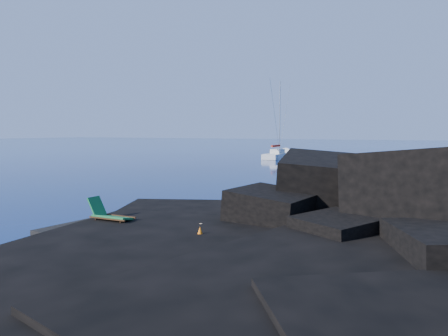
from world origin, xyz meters
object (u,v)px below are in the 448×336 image
Objects in this scene: sailboat at (278,158)px; marker_cone at (200,234)px; deck_chair at (112,211)px; sunbather at (188,226)px.

marker_cone is (15.13, -49.88, 0.62)m from sailboat.
marker_cone is at bearing -6.15° from deck_chair.
sailboat is at bearing 106.87° from marker_cone.
sailboat is 50.62m from deck_chair.
sunbather is at bearing 134.93° from marker_cone.
deck_chair reaches higher than marker_cone.
marker_cone is (4.30, -0.45, -0.36)m from deck_chair.
deck_chair is 4.33m from marker_cone.
sailboat is 50.57m from sunbather.
marker_cone is at bearing -65.13° from sunbather.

